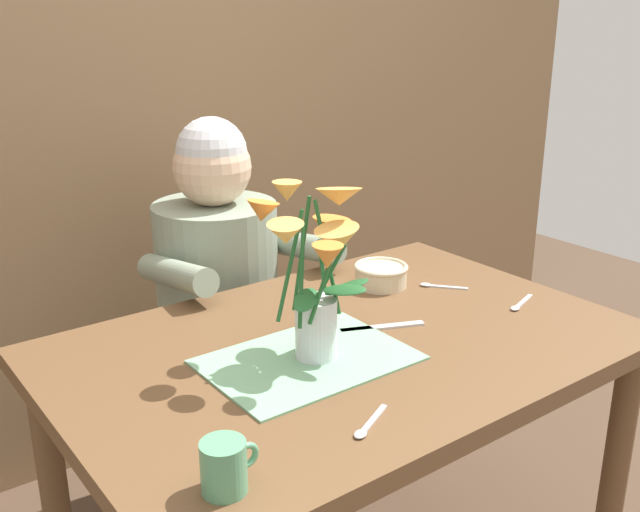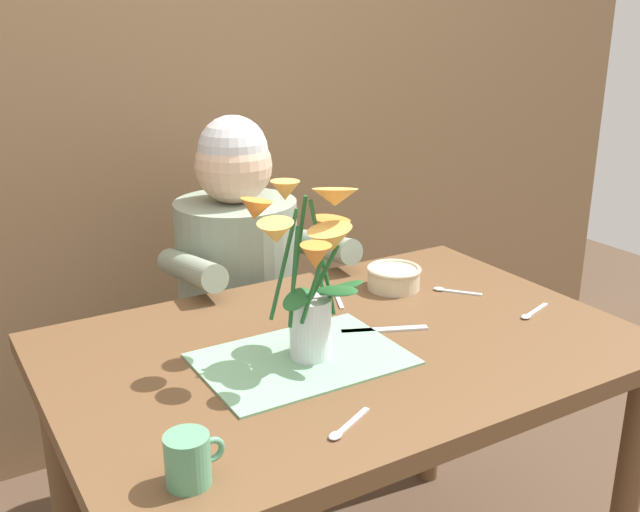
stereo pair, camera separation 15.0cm
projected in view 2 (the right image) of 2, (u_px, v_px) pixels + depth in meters
name	position (u px, v px, depth m)	size (l,w,h in m)	color
wood_panel_backdrop	(160.00, 61.00, 2.22)	(4.00, 0.10, 2.50)	brown
dining_table	(344.00, 382.00, 1.56)	(1.20, 0.80, 0.74)	brown
seated_person	(240.00, 315.00, 2.11)	(0.45, 0.47, 1.14)	#4C4C56
striped_placemat	(302.00, 359.00, 1.45)	(0.40, 0.28, 0.01)	#7AB289
flower_vase	(312.00, 265.00, 1.40)	(0.26, 0.24, 0.35)	silver
ceramic_bowl	(394.00, 277.00, 1.81)	(0.14, 0.14, 0.06)	beige
dinner_knife	(386.00, 330.00, 1.58)	(0.19, 0.02, 0.01)	silver
tea_cup	(189.00, 459.00, 1.06)	(0.09, 0.07, 0.08)	#569970
spoon_0	(531.00, 314.00, 1.66)	(0.12, 0.05, 0.01)	silver
spoon_1	(344.00, 429.00, 1.21)	(0.11, 0.07, 0.01)	silver
spoon_2	(337.00, 295.00, 1.77)	(0.06, 0.12, 0.01)	silver
spoon_3	(450.00, 291.00, 1.80)	(0.09, 0.10, 0.01)	silver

